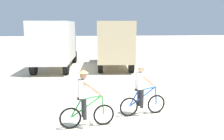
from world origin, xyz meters
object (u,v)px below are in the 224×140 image
object	(u,v)px
cyclist_cowboy_hat	(142,92)
box_truck_avon_van	(55,42)
cyclist_orange_shirt	(85,101)
box_truck_tan_camper	(114,42)

from	to	relation	value
cyclist_cowboy_hat	box_truck_avon_van	bearing A→B (deg)	111.99
box_truck_avon_van	cyclist_orange_shirt	xyz separation A→B (m)	(2.02, -10.70, -1.03)
box_truck_avon_van	cyclist_cowboy_hat	size ratio (longest dim) A/B	3.79
box_truck_avon_van	cyclist_orange_shirt	world-z (taller)	box_truck_avon_van
box_truck_avon_van	box_truck_tan_camper	world-z (taller)	same
cyclist_orange_shirt	cyclist_cowboy_hat	size ratio (longest dim) A/B	1.00
box_truck_avon_van	cyclist_orange_shirt	size ratio (longest dim) A/B	3.79
cyclist_orange_shirt	cyclist_cowboy_hat	xyz separation A→B (m)	(1.96, 0.84, 0.00)
box_truck_avon_van	cyclist_cowboy_hat	bearing A→B (deg)	-68.01
box_truck_tan_camper	box_truck_avon_van	bearing A→B (deg)	-177.22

